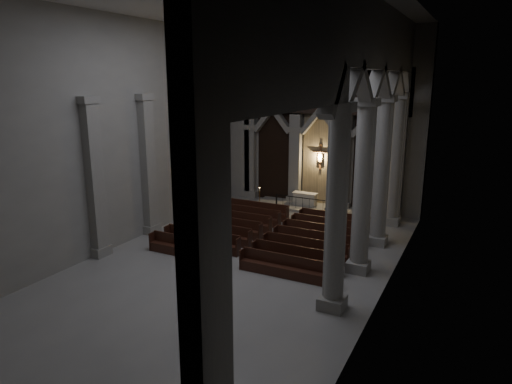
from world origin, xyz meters
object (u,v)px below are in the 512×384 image
Objects in this scene: altar at (305,199)px; pews at (268,236)px; candle_stand_right at (341,213)px; worshipper at (326,216)px; candle_stand_left at (260,203)px; altar_rail at (309,203)px.

pews is at bearing -84.60° from altar.
worshipper is at bearing -106.64° from candle_stand_right.
candle_stand_left reaches higher than altar.
candle_stand_left is at bearing 148.30° from worshipper.
candle_stand_right is 6.50m from pews.
candle_stand_left reaches higher than candle_stand_right.
pews is (3.33, -5.65, -0.09)m from candle_stand_left.
altar is 7.63m from pews.
candle_stand_right is 1.75m from worshipper.
worshipper is at bearing 66.76° from pews.
candle_stand_right reaches higher than worshipper.
altar_rail is at bearing 113.22° from worshipper.
pews is at bearing -111.48° from candle_stand_right.
candle_stand_right is (3.10, -1.54, -0.21)m from altar.
candle_stand_left is 1.42× the size of worshipper.
altar_rail is (0.72, -1.06, 0.05)m from altar.
altar_rail is at bearing 14.77° from candle_stand_left.
worshipper is (1.88, 4.38, 0.22)m from pews.
worshipper is at bearing -48.83° from altar_rail.
altar reaches higher than pews.
altar is at bearing 153.50° from candle_stand_right.
pews is 9.10× the size of worshipper.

